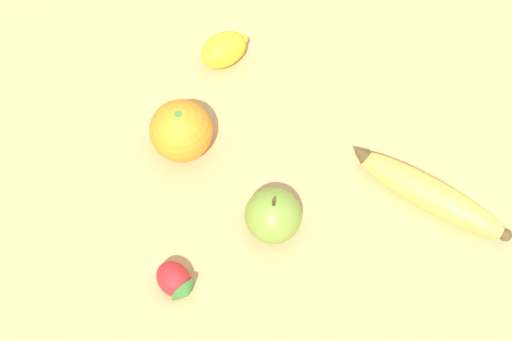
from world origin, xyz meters
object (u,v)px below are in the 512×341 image
object	(u,v)px
banana	(428,193)
lemon	(224,50)
apple	(273,216)
strawberry	(176,281)
orange	(181,131)

from	to	relation	value
banana	lemon	bearing A→B (deg)	-7.10
banana	apple	bearing A→B (deg)	43.77
banana	lemon	xyz separation A→B (m)	(-0.04, -0.35, 0.00)
banana	strawberry	xyz separation A→B (m)	(0.28, -0.21, -0.00)
strawberry	lemon	size ratio (longest dim) A/B	0.72
banana	orange	bearing A→B (deg)	19.08
strawberry	apple	distance (m)	0.15
banana	orange	distance (m)	0.34
apple	lemon	bearing A→B (deg)	-132.55
orange	apple	world-z (taller)	orange
orange	apple	xyz separation A→B (m)	(0.03, 0.17, -0.01)
orange	strawberry	xyz separation A→B (m)	(0.17, 0.11, -0.02)
strawberry	lemon	bearing A→B (deg)	129.77
banana	lemon	world-z (taller)	lemon
banana	lemon	size ratio (longest dim) A/B	2.75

